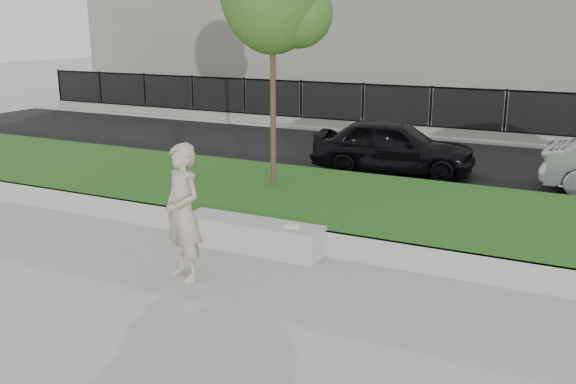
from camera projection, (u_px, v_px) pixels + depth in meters
The scene contains 10 objects.
ground at pixel (253, 271), 9.21m from camera, with size 90.00×90.00×0.00m, color gray.
grass_bank at pixel (334, 206), 11.75m from camera, with size 34.00×4.00×0.40m, color #0E3912.
grass_kerb at pixel (286, 237), 10.05m from camera, with size 34.00×0.08×0.40m, color #9A9890.
street at pixel (417, 160), 16.54m from camera, with size 34.00×7.00×0.04m, color black.
far_pavement at pixel (456, 133), 20.42m from camera, with size 34.00×3.00×0.12m, color gray.
iron_fence at pixel (449, 122), 19.43m from camera, with size 32.00×0.30×1.50m.
stone_bench at pixel (253, 235), 10.04m from camera, with size 2.29×0.57×0.47m, color #9A9890.
man at pixel (183, 212), 8.73m from camera, with size 0.70×0.46×1.91m, color tan.
book at pixel (292, 226), 9.68m from camera, with size 0.23×0.17×0.03m, color beige.
car_dark at pixel (393, 146), 14.92m from camera, with size 1.50×3.74×1.27m, color black.
Camera 1 is at (4.32, -7.47, 3.45)m, focal length 40.00 mm.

